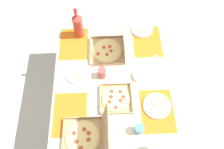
% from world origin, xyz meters
% --- Properties ---
extents(ground_plane, '(6.00, 6.00, 0.00)m').
position_xyz_m(ground_plane, '(0.00, 0.00, 0.00)').
color(ground_plane, beige).
extents(dining_table, '(1.51, 0.98, 0.73)m').
position_xyz_m(dining_table, '(0.00, 0.00, 0.63)').
color(dining_table, '#3F3328').
rests_on(dining_table, ground_plane).
extents(placemat_near_left, '(0.36, 0.26, 0.00)m').
position_xyz_m(placemat_near_left, '(-0.34, -0.34, 0.73)').
color(placemat_near_left, orange).
rests_on(placemat_near_left, dining_table).
extents(placemat_near_right, '(0.36, 0.26, 0.00)m').
position_xyz_m(placemat_near_right, '(0.34, -0.34, 0.73)').
color(placemat_near_right, orange).
rests_on(placemat_near_right, dining_table).
extents(placemat_far_left, '(0.36, 0.26, 0.00)m').
position_xyz_m(placemat_far_left, '(-0.34, 0.34, 0.73)').
color(placemat_far_left, orange).
rests_on(placemat_far_left, dining_table).
extents(placemat_far_right, '(0.36, 0.26, 0.00)m').
position_xyz_m(placemat_far_right, '(0.34, 0.34, 0.73)').
color(placemat_far_right, orange).
rests_on(placemat_far_right, dining_table).
extents(pizza_box_center, '(0.31, 0.31, 0.34)m').
position_xyz_m(pizza_box_center, '(-0.24, -0.00, 0.78)').
color(pizza_box_center, tan).
rests_on(pizza_box_center, dining_table).
extents(pizza_box_edge_far, '(0.26, 0.26, 0.04)m').
position_xyz_m(pizza_box_edge_far, '(0.23, 0.02, 0.74)').
color(pizza_box_edge_far, tan).
rests_on(pizza_box_edge_far, dining_table).
extents(pizza_box_corner_right, '(0.29, 0.34, 0.33)m').
position_xyz_m(pizza_box_corner_right, '(0.52, -0.20, 0.78)').
color(pizza_box_corner_right, tan).
rests_on(pizza_box_corner_right, dining_table).
extents(plate_far_right, '(0.23, 0.23, 0.03)m').
position_xyz_m(plate_far_right, '(-0.01, -0.28, 0.74)').
color(plate_far_right, white).
rests_on(plate_far_right, dining_table).
extents(plate_middle, '(0.22, 0.22, 0.03)m').
position_xyz_m(plate_middle, '(0.30, 0.34, 0.74)').
color(plate_middle, white).
rests_on(plate_middle, dining_table).
extents(plate_near_right, '(0.21, 0.21, 0.03)m').
position_xyz_m(plate_near_right, '(-0.48, 0.31, 0.74)').
color(plate_near_right, white).
rests_on(plate_near_right, dining_table).
extents(soda_bottle, '(0.09, 0.09, 0.32)m').
position_xyz_m(soda_bottle, '(-0.44, -0.29, 0.86)').
color(soda_bottle, '#B2382D').
rests_on(soda_bottle, dining_table).
extents(cup_spare, '(0.07, 0.07, 0.10)m').
position_xyz_m(cup_spare, '(0.01, -0.08, 0.78)').
color(cup_spare, '#BF4742').
rests_on(cup_spare, dining_table).
extents(cup_red, '(0.07, 0.07, 0.09)m').
position_xyz_m(cup_red, '(0.49, 0.18, 0.77)').
color(cup_red, teal).
rests_on(cup_red, dining_table).
extents(condiment_bowl, '(0.10, 0.10, 0.04)m').
position_xyz_m(condiment_bowl, '(0.04, 0.22, 0.74)').
color(condiment_bowl, white).
rests_on(condiment_bowl, dining_table).
extents(knife_by_near_left, '(0.18, 0.14, 0.00)m').
position_xyz_m(knife_by_near_left, '(-0.57, 0.09, 0.73)').
color(knife_by_near_left, '#B7B7BC').
rests_on(knife_by_near_left, dining_table).
extents(knife_by_far_right, '(0.02, 0.21, 0.00)m').
position_xyz_m(knife_by_far_right, '(-0.60, -0.19, 0.73)').
color(knife_by_far_right, '#B7B7BC').
rests_on(knife_by_far_right, dining_table).
extents(fork_by_near_right, '(0.11, 0.17, 0.00)m').
position_xyz_m(fork_by_near_right, '(-0.13, 0.33, 0.73)').
color(fork_by_near_right, '#B7B7BC').
rests_on(fork_by_near_right, dining_table).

